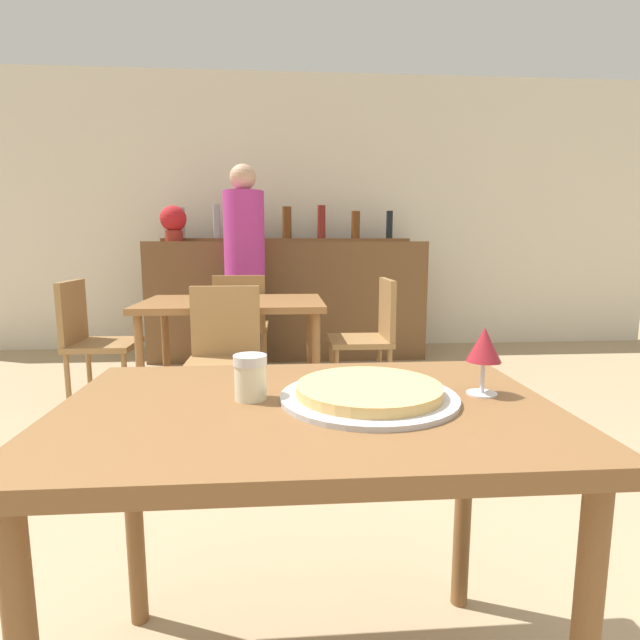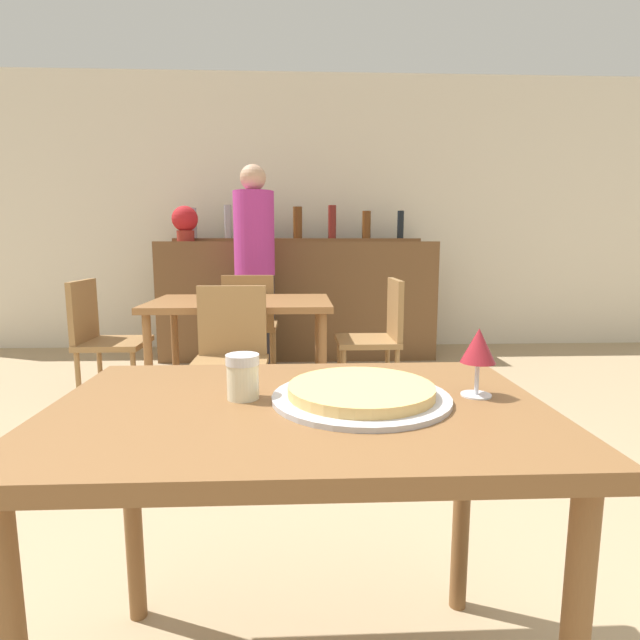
{
  "view_description": "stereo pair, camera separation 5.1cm",
  "coord_description": "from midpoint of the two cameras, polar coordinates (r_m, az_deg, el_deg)",
  "views": [
    {
      "loc": [
        -0.05,
        -1.06,
        1.11
      ],
      "look_at": [
        0.07,
        0.55,
        0.86
      ],
      "focal_mm": 28.0,
      "sensor_mm": 36.0,
      "label": 1
    },
    {
      "loc": [
        -0.0,
        -1.06,
        1.11
      ],
      "look_at": [
        0.07,
        0.55,
        0.86
      ],
      "focal_mm": 28.0,
      "sensor_mm": 36.0,
      "label": 2
    }
  ],
  "objects": [
    {
      "name": "wine_glass",
      "position": [
        1.2,
        18.87,
        -3.02
      ],
      "size": [
        0.08,
        0.08,
        0.16
      ],
      "color": "silver",
      "rests_on": "dining_table_near"
    },
    {
      "name": "pizza_tray",
      "position": [
        1.14,
        6.07,
        -8.32
      ],
      "size": [
        0.4,
        0.4,
        0.04
      ],
      "color": "#B7B7BC",
      "rests_on": "dining_table_near"
    },
    {
      "name": "person_standing",
      "position": [
        4.27,
        -7.13,
        6.64
      ],
      "size": [
        0.34,
        0.34,
        1.74
      ],
      "color": "#2D2D38",
      "rests_on": "ground_plane"
    },
    {
      "name": "dining_table_near",
      "position": [
        1.15,
        -1.03,
        -13.73
      ],
      "size": [
        1.09,
        0.72,
        0.76
      ],
      "color": "brown",
      "rests_on": "ground_plane"
    },
    {
      "name": "chair_far_side_left",
      "position": [
        3.5,
        -23.27,
        -1.6
      ],
      "size": [
        0.4,
        0.4,
        0.87
      ],
      "rotation": [
        0.0,
        0.0,
        1.57
      ],
      "color": "olive",
      "rests_on": "ground_plane"
    },
    {
      "name": "cheese_shaker",
      "position": [
        1.14,
        -7.49,
        -6.4
      ],
      "size": [
        0.08,
        0.08,
        0.1
      ],
      "color": "beige",
      "rests_on": "dining_table_near"
    },
    {
      "name": "chair_far_side_right",
      "position": [
        3.32,
        7.16,
        -1.47
      ],
      "size": [
        0.4,
        0.4,
        0.87
      ],
      "rotation": [
        0.0,
        0.0,
        -1.57
      ],
      "color": "olive",
      "rests_on": "ground_plane"
    },
    {
      "name": "chair_far_side_back",
      "position": [
        3.84,
        -7.63,
        -0.09
      ],
      "size": [
        0.4,
        0.4,
        0.87
      ],
      "rotation": [
        0.0,
        0.0,
        3.14
      ],
      "color": "olive",
      "rests_on": "ground_plane"
    },
    {
      "name": "dining_table_far",
      "position": [
        3.27,
        -8.52,
        0.84
      ],
      "size": [
        1.15,
        0.76,
        0.74
      ],
      "color": "brown",
      "rests_on": "ground_plane"
    },
    {
      "name": "potted_plant",
      "position": [
        4.89,
        -14.87,
        10.83
      ],
      "size": [
        0.24,
        0.24,
        0.33
      ],
      "color": "maroon",
      "rests_on": "bar_counter"
    },
    {
      "name": "bar_counter",
      "position": [
        4.86,
        -2.2,
        2.36
      ],
      "size": [
        2.6,
        0.56,
        1.12
      ],
      "color": "brown",
      "rests_on": "ground_plane"
    },
    {
      "name": "wall_back",
      "position": [
        5.34,
        -2.29,
        11.98
      ],
      "size": [
        8.0,
        0.05,
        2.8
      ],
      "color": "silver",
      "rests_on": "ground_plane"
    },
    {
      "name": "chair_far_side_front",
      "position": [
        2.75,
        -9.65,
        -3.68
      ],
      "size": [
        0.4,
        0.4,
        0.87
      ],
      "color": "olive",
      "rests_on": "ground_plane"
    },
    {
      "name": "bar_back_shelf",
      "position": [
        4.97,
        -2.38,
        9.93
      ],
      "size": [
        2.39,
        0.24,
        0.35
      ],
      "color": "brown",
      "rests_on": "bar_counter"
    }
  ]
}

